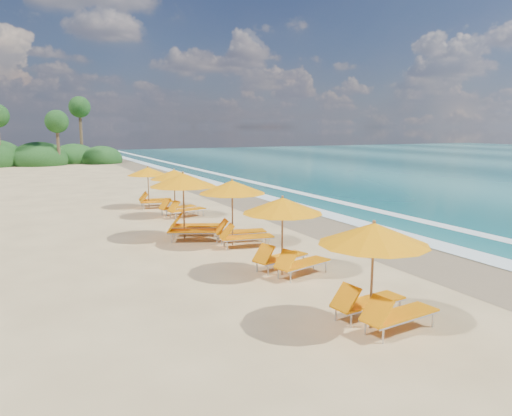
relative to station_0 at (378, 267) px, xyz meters
The scene contains 10 objects.
ground 9.31m from the station_0, 80.71° to the left, with size 160.00×160.00×0.00m, color #D8B87F.
wet_sand 10.70m from the station_0, 58.88° to the left, with size 4.00×160.00×0.01m, color #887251.
surf_foam 12.30m from the station_0, 47.99° to the left, with size 4.00×160.00×0.01m.
station_0 is the anchor object (origin of this frame).
station_1 4.31m from the station_0, 87.93° to the left, with size 3.01×2.92×2.41m.
station_2 8.31m from the station_0, 87.73° to the left, with size 3.00×2.86×2.51m.
station_3 10.16m from the station_0, 95.37° to the left, with size 3.49×3.46×2.67m.
station_4 15.00m from the station_0, 89.60° to the left, with size 2.89×2.77×2.39m.
station_5 18.37m from the station_0, 91.11° to the left, with size 2.68×2.55×2.28m.
treeline 55.25m from the station_0, 98.80° to the left, with size 25.80×8.80×9.74m.
Camera 1 is at (-8.41, -17.13, 4.37)m, focal length 34.22 mm.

